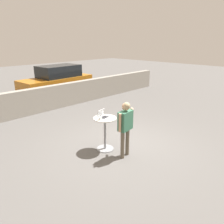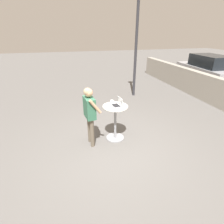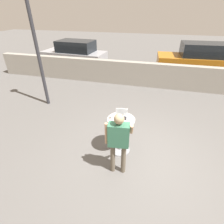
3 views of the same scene
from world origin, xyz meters
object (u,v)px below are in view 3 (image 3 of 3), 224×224
object	(u,v)px
standing_person	(119,137)
cafe_table	(121,132)
laptop	(121,116)
parked_car_further_down	(199,59)
street_lamp	(32,27)
coffee_mug	(112,117)
parked_car_near_street	(75,54)

from	to	relation	value
standing_person	cafe_table	bearing A→B (deg)	97.70
cafe_table	laptop	xyz separation A→B (m)	(-0.01, 0.06, 0.45)
parked_car_further_down	cafe_table	bearing A→B (deg)	-112.09
parked_car_further_down	street_lamp	xyz separation A→B (m)	(-6.36, -5.31, 1.95)
coffee_mug	laptop	bearing A→B (deg)	24.26
cafe_table	street_lamp	distance (m)	4.51
parked_car_near_street	parked_car_further_down	xyz separation A→B (m)	(7.49, 0.19, 0.08)
coffee_mug	street_lamp	world-z (taller)	street_lamp
laptop	street_lamp	world-z (taller)	street_lamp
standing_person	parked_car_near_street	world-z (taller)	standing_person
parked_car_further_down	parked_car_near_street	bearing A→B (deg)	-178.55
laptop	coffee_mug	distance (m)	0.24
parked_car_further_down	street_lamp	distance (m)	8.51
coffee_mug	street_lamp	distance (m)	4.15
cafe_table	standing_person	distance (m)	0.83
laptop	parked_car_near_street	bearing A→B (deg)	123.09
parked_car_near_street	parked_car_further_down	size ratio (longest dim) A/B	0.92
laptop	coffee_mug	size ratio (longest dim) A/B	2.82
standing_person	street_lamp	size ratio (longest dim) A/B	0.37
standing_person	street_lamp	distance (m)	4.75
cafe_table	laptop	distance (m)	0.46
coffee_mug	standing_person	bearing A→B (deg)	-64.84
coffee_mug	parked_car_further_down	distance (m)	7.92
coffee_mug	street_lamp	bearing A→B (deg)	148.66
coffee_mug	standing_person	xyz separation A→B (m)	(0.32, -0.68, -0.03)
parked_car_further_down	coffee_mug	bearing A→B (deg)	-113.50
coffee_mug	parked_car_further_down	bearing A→B (deg)	66.50
laptop	coffee_mug	xyz separation A→B (m)	(-0.22, -0.10, -0.01)
laptop	standing_person	size ratio (longest dim) A/B	0.21
laptop	standing_person	world-z (taller)	standing_person
cafe_table	parked_car_near_street	xyz separation A→B (m)	(-4.55, 7.04, 0.18)
cafe_table	parked_car_further_down	distance (m)	7.81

